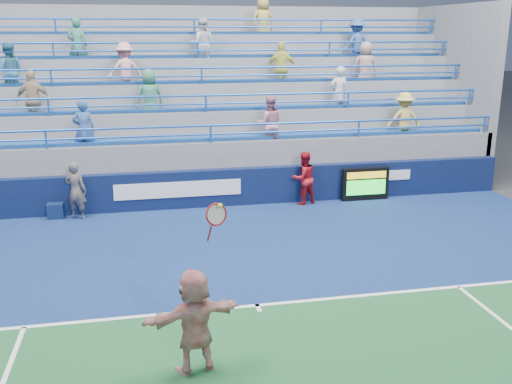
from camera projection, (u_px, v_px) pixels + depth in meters
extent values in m
plane|color=#333538|center=(257.00, 306.00, 10.59)|extent=(120.00, 120.00, 0.00)
cube|color=navy|center=(237.00, 261.00, 12.67)|extent=(18.00, 8.40, 0.02)
cube|color=white|center=(257.00, 305.00, 10.58)|extent=(11.00, 0.10, 0.01)
cube|color=white|center=(258.00, 308.00, 10.49)|extent=(0.08, 0.30, 0.01)
cube|color=#0A1539|center=(213.00, 188.00, 16.58)|extent=(18.00, 0.30, 1.10)
cube|color=white|center=(178.00, 190.00, 16.22)|extent=(3.60, 0.02, 0.45)
cube|color=white|center=(382.00, 176.00, 17.38)|extent=(1.80, 0.02, 0.30)
cube|color=slate|center=(202.00, 166.00, 19.36)|extent=(18.00, 5.60, 1.10)
cube|color=slate|center=(201.00, 155.00, 19.26)|extent=(18.00, 5.60, 1.85)
cube|color=#164799|center=(209.00, 139.00, 16.78)|extent=(17.40, 0.45, 0.10)
cylinder|color=blue|center=(210.00, 126.00, 16.28)|extent=(18.00, 0.07, 0.07)
cube|color=slate|center=(200.00, 141.00, 19.63)|extent=(18.00, 4.60, 2.60)
cube|color=#164799|center=(205.00, 109.00, 17.52)|extent=(17.40, 0.45, 0.10)
cylinder|color=blue|center=(206.00, 95.00, 17.02)|extent=(18.00, 0.07, 0.07)
cube|color=slate|center=(198.00, 128.00, 20.00)|extent=(18.00, 3.60, 3.35)
cube|color=#164799|center=(201.00, 81.00, 18.26)|extent=(17.40, 0.45, 0.10)
cylinder|color=blue|center=(202.00, 68.00, 17.76)|extent=(18.00, 0.07, 0.07)
cube|color=slate|center=(196.00, 116.00, 20.37)|extent=(18.00, 2.60, 4.10)
cube|color=#164799|center=(197.00, 56.00, 19.00)|extent=(17.40, 0.45, 0.10)
cylinder|color=blue|center=(198.00, 43.00, 18.51)|extent=(18.00, 0.07, 0.07)
cube|color=slate|center=(194.00, 103.00, 20.74)|extent=(18.00, 1.60, 4.85)
cube|color=#164799|center=(193.00, 33.00, 19.75)|extent=(17.40, 0.45, 0.10)
cylinder|color=blue|center=(194.00, 19.00, 19.25)|extent=(18.00, 0.07, 0.07)
imported|color=#387C5D|center=(150.00, 98.00, 17.10)|extent=(0.94, 0.73, 1.70)
imported|color=#2E4E8A|center=(84.00, 130.00, 16.00)|extent=(0.64, 0.43, 1.70)
imported|color=#D9DB55|center=(282.00, 68.00, 18.67)|extent=(1.06, 0.61, 1.70)
imported|color=tan|center=(365.00, 67.00, 19.23)|extent=(0.90, 0.66, 1.70)
imported|color=silver|center=(339.00, 94.00, 18.24)|extent=(0.66, 0.47, 1.70)
imported|color=#D2B851|center=(404.00, 120.00, 17.85)|extent=(1.16, 0.75, 1.70)
imported|color=silver|center=(202.00, 44.00, 18.94)|extent=(0.92, 0.77, 1.70)
imported|color=tan|center=(34.00, 100.00, 16.47)|extent=(1.03, 0.52, 1.70)
imported|color=#36785E|center=(78.00, 45.00, 18.18)|extent=(0.63, 0.42, 1.70)
imported|color=pink|center=(125.00, 70.00, 17.71)|extent=(1.21, 0.85, 1.70)
imported|color=teal|center=(10.00, 72.00, 17.07)|extent=(0.85, 0.67, 1.70)
imported|color=gold|center=(263.00, 22.00, 20.12)|extent=(0.92, 0.68, 1.70)
imported|color=#C57F96|center=(269.00, 124.00, 17.03)|extent=(0.90, 0.74, 1.70)
imported|color=#34569D|center=(356.00, 44.00, 19.97)|extent=(1.23, 0.91, 1.70)
cube|color=black|center=(365.00, 184.00, 17.19)|extent=(1.45, 0.17, 1.00)
cube|color=gold|center=(367.00, 175.00, 17.02)|extent=(1.23, 0.02, 0.20)
cube|color=#19E533|center=(366.00, 187.00, 17.13)|extent=(1.23, 0.02, 0.45)
cube|color=#0D1C43|center=(56.00, 210.00, 15.60)|extent=(0.43, 0.43, 0.43)
cube|color=#0D1C43|center=(56.00, 195.00, 15.68)|extent=(0.43, 0.05, 0.33)
imported|color=silver|center=(195.00, 321.00, 8.38)|extent=(1.58, 0.83, 1.63)
torus|color=maroon|center=(216.00, 214.00, 8.01)|extent=(0.34, 0.19, 0.33)
cylinder|color=maroon|center=(210.00, 233.00, 8.06)|extent=(0.07, 0.19, 0.30)
sphere|color=yellow|center=(220.00, 206.00, 7.93)|extent=(0.07, 0.07, 0.07)
imported|color=#151D3C|center=(76.00, 191.00, 15.38)|extent=(0.68, 0.57, 1.60)
imported|color=#A9131C|center=(304.00, 178.00, 16.73)|extent=(0.91, 0.79, 1.58)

